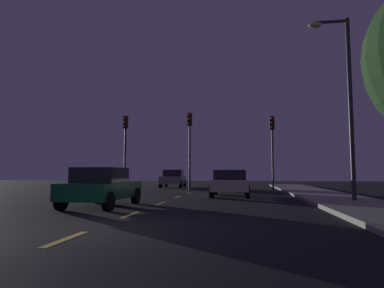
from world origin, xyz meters
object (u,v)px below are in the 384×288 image
Objects in this scene: traffic_signal_left at (125,138)px; street_lamp_right at (344,92)px; car_adjacent_lane at (102,187)px; traffic_signal_right at (272,139)px; car_oncoming_far at (173,178)px; car_stopped_ahead at (230,183)px; traffic_signal_center at (190,136)px.

traffic_signal_left is 15.11m from street_lamp_right.
traffic_signal_left is at bearing 105.41° from car_adjacent_lane.
traffic_signal_left is 10.27m from traffic_signal_right.
traffic_signal_right is 13.54m from car_adjacent_lane.
traffic_signal_right is 10.34m from car_oncoming_far.
traffic_signal_right is at bearing -36.89° from car_oncoming_far.
traffic_signal_left is at bearing 147.99° from car_stopped_ahead.
traffic_signal_center is 0.70× the size of street_lamp_right.
car_oncoming_far is (2.29, 5.98, -2.94)m from traffic_signal_left.
traffic_signal_left is at bearing -110.96° from car_oncoming_far.
traffic_signal_left reaches higher than car_stopped_ahead.
car_oncoming_far is at bearing 143.11° from traffic_signal_right.
street_lamp_right reaches higher than car_adjacent_lane.
street_lamp_right is at bearing 15.60° from car_adjacent_lane.
traffic_signal_center reaches higher than car_adjacent_lane.
street_lamp_right reaches higher than car_oncoming_far.
car_stopped_ahead is 7.29m from street_lamp_right.
traffic_signal_left is at bearing -180.00° from traffic_signal_center.
traffic_signal_left is at bearing 180.00° from traffic_signal_right.
car_adjacent_lane is 0.97× the size of car_oncoming_far.
car_adjacent_lane is at bearing -74.59° from traffic_signal_left.
traffic_signal_right is at bearing -0.01° from traffic_signal_center.
traffic_signal_center is 1.39× the size of car_adjacent_lane.
car_stopped_ahead is at bearing -63.76° from car_oncoming_far.
traffic_signal_left is 0.98× the size of traffic_signal_center.
traffic_signal_center is 1.34× the size of car_oncoming_far.
car_stopped_ahead is at bearing -119.63° from traffic_signal_right.
traffic_signal_right reaches higher than car_stopped_ahead.
traffic_signal_center is 11.64m from car_adjacent_lane.
traffic_signal_left is 4.65m from traffic_signal_center.
street_lamp_right is at bearing -54.94° from car_oncoming_far.
traffic_signal_left is at bearing 145.69° from street_lamp_right.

